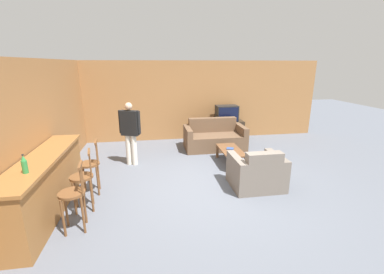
{
  "coord_description": "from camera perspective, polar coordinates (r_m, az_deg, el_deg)",
  "views": [
    {
      "loc": [
        -1.08,
        -4.81,
        2.5
      ],
      "look_at": [
        -0.16,
        0.87,
        0.85
      ],
      "focal_mm": 24.0,
      "sensor_mm": 36.0,
      "label": 1
    }
  ],
  "objects": [
    {
      "name": "bar_chair_far",
      "position": [
        5.41,
        -21.66,
        -6.23
      ],
      "size": [
        0.43,
        0.43,
        1.08
      ],
      "color": "brown",
      "rests_on": "ground_plane"
    },
    {
      "name": "armchair_near",
      "position": [
        5.53,
        14.21,
        -7.76
      ],
      "size": [
        1.03,
        0.89,
        0.86
      ],
      "color": "#70665B",
      "rests_on": "ground_plane"
    },
    {
      "name": "tv_unit",
      "position": [
        8.75,
        7.57,
        1.46
      ],
      "size": [
        1.14,
        0.47,
        0.65
      ],
      "color": "#2D2319",
      "rests_on": "ground_plane"
    },
    {
      "name": "wall_left",
      "position": [
        6.62,
        -28.03,
        3.68
      ],
      "size": [
        0.08,
        8.68,
        2.6
      ],
      "color": "#9E6B3D",
      "rests_on": "ground_plane"
    },
    {
      "name": "tv",
      "position": [
        8.62,
        7.71,
        5.23
      ],
      "size": [
        0.71,
        0.44,
        0.53
      ],
      "color": "black",
      "rests_on": "tv_unit"
    },
    {
      "name": "bottle",
      "position": [
        4.27,
        -33.22,
        -5.15
      ],
      "size": [
        0.08,
        0.08,
        0.28
      ],
      "color": "#2D7F3D",
      "rests_on": "bar_counter"
    },
    {
      "name": "wall_back",
      "position": [
        8.65,
        -1.99,
        8.02
      ],
      "size": [
        9.4,
        0.08,
        2.6
      ],
      "color": "#9E6B3D",
      "rests_on": "ground_plane"
    },
    {
      "name": "book_on_table",
      "position": [
        6.66,
        8.47,
        -2.54
      ],
      "size": [
        0.22,
        0.22,
        0.02
      ],
      "color": "navy",
      "rests_on": "coffee_table"
    },
    {
      "name": "person_by_window",
      "position": [
        6.56,
        -13.59,
        1.42
      ],
      "size": [
        0.54,
        0.32,
        1.6
      ],
      "color": "silver",
      "rests_on": "ground_plane"
    },
    {
      "name": "bar_counter",
      "position": [
        5.08,
        -29.65,
        -9.22
      ],
      "size": [
        0.55,
        2.72,
        1.03
      ],
      "color": "brown",
      "rests_on": "ground_plane"
    },
    {
      "name": "coffee_table",
      "position": [
        6.64,
        8.6,
        -3.23
      ],
      "size": [
        0.51,
        1.09,
        0.39
      ],
      "color": "brown",
      "rests_on": "ground_plane"
    },
    {
      "name": "bar_chair_near",
      "position": [
        4.37,
        -24.85,
        -12.03
      ],
      "size": [
        0.44,
        0.44,
        1.08
      ],
      "color": "brown",
      "rests_on": "ground_plane"
    },
    {
      "name": "bar_chair_mid",
      "position": [
        4.88,
        -23.09,
        -8.86
      ],
      "size": [
        0.46,
        0.46,
        1.08
      ],
      "color": "brown",
      "rests_on": "ground_plane"
    },
    {
      "name": "couch_far",
      "position": [
        7.83,
        5.0,
        -0.26
      ],
      "size": [
        1.8,
        0.93,
        0.89
      ],
      "color": "brown",
      "rests_on": "ground_plane"
    },
    {
      "name": "ground_plane",
      "position": [
        5.53,
        3.13,
        -10.91
      ],
      "size": [
        24.0,
        24.0,
        0.0
      ],
      "primitive_type": "plane",
      "color": "#565B66"
    }
  ]
}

